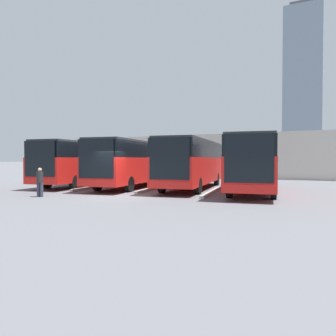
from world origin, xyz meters
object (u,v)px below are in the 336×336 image
(bus_0, at_px, (254,162))
(bus_3, at_px, (87,162))
(bus_2, at_px, (135,162))
(bus_1, at_px, (193,162))
(pedestrian, at_px, (40,181))

(bus_0, distance_m, bus_3, 12.98)
(bus_2, xyz_separation_m, bus_3, (4.33, 0.10, 0.00))
(bus_2, distance_m, bus_3, 4.33)
(bus_2, height_order, bus_3, same)
(bus_1, bearing_deg, pedestrian, 47.48)
(bus_0, height_order, bus_1, same)
(bus_0, bearing_deg, bus_3, -8.22)
(bus_1, height_order, pedestrian, bus_1)
(bus_2, relative_size, pedestrian, 7.29)
(pedestrian, bearing_deg, bus_0, 25.89)
(bus_2, bearing_deg, bus_1, 179.98)
(bus_0, distance_m, bus_2, 8.65)
(bus_0, relative_size, pedestrian, 7.29)
(bus_0, xyz_separation_m, pedestrian, (9.88, 7.70, -1.01))
(bus_1, bearing_deg, bus_0, 162.91)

